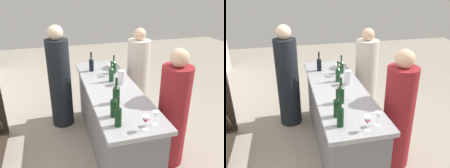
% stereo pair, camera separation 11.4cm
% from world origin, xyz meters
% --- Properties ---
extents(ground_plane, '(12.00, 12.00, 0.00)m').
position_xyz_m(ground_plane, '(0.00, 0.00, 0.00)').
color(ground_plane, '#9E9384').
extents(bar_counter, '(2.23, 0.68, 0.94)m').
position_xyz_m(bar_counter, '(0.00, 0.00, 0.47)').
color(bar_counter, slate).
rests_on(bar_counter, ground).
extents(wine_bottle_leftmost_dark_green, '(0.07, 0.07, 0.31)m').
position_xyz_m(wine_bottle_leftmost_dark_green, '(-0.88, 0.18, 1.06)').
color(wine_bottle_leftmost_dark_green, black).
rests_on(wine_bottle_leftmost_dark_green, bar_counter).
extents(wine_bottle_second_left_dark_green, '(0.08, 0.08, 0.31)m').
position_xyz_m(wine_bottle_second_left_dark_green, '(-0.70, 0.17, 1.05)').
color(wine_bottle_second_left_dark_green, black).
rests_on(wine_bottle_second_left_dark_green, bar_counter).
extents(wine_bottle_center_dark_green, '(0.08, 0.08, 0.31)m').
position_xyz_m(wine_bottle_center_dark_green, '(-0.42, 0.06, 1.05)').
color(wine_bottle_center_dark_green, black).
rests_on(wine_bottle_center_dark_green, bar_counter).
extents(wine_bottle_second_right_olive_green, '(0.07, 0.07, 0.30)m').
position_xyz_m(wine_bottle_second_right_olive_green, '(0.20, -0.05, 1.05)').
color(wine_bottle_second_right_olive_green, '#193D1E').
rests_on(wine_bottle_second_right_olive_green, bar_counter).
extents(wine_bottle_rightmost_olive_green, '(0.07, 0.07, 0.28)m').
position_xyz_m(wine_bottle_rightmost_olive_green, '(0.51, -0.17, 1.04)').
color(wine_bottle_rightmost_olive_green, '#193D1E').
rests_on(wine_bottle_rightmost_olive_green, bar_counter).
extents(wine_bottle_far_right_near_black, '(0.07, 0.07, 0.30)m').
position_xyz_m(wine_bottle_far_right_near_black, '(0.69, 0.14, 1.05)').
color(wine_bottle_far_right_near_black, black).
rests_on(wine_bottle_far_right_near_black, bar_counter).
extents(wine_glass_near_left, '(0.07, 0.07, 0.15)m').
position_xyz_m(wine_glass_near_left, '(-0.95, -0.17, 1.04)').
color(wine_glass_near_left, white).
rests_on(wine_glass_near_left, bar_counter).
extents(wine_glass_near_center, '(0.07, 0.07, 0.17)m').
position_xyz_m(wine_glass_near_center, '(0.41, -0.09, 1.06)').
color(wine_glass_near_center, white).
rests_on(wine_glass_near_center, bar_counter).
extents(wine_glass_near_right, '(0.06, 0.06, 0.16)m').
position_xyz_m(wine_glass_near_right, '(-1.01, -0.05, 1.04)').
color(wine_glass_near_right, white).
rests_on(wine_glass_near_right, bar_counter).
extents(water_pitcher, '(0.10, 0.10, 0.20)m').
position_xyz_m(water_pitcher, '(0.08, -0.16, 1.03)').
color(water_pitcher, silver).
rests_on(water_pitcher, bar_counter).
extents(person_left_guest, '(0.44, 0.44, 1.55)m').
position_xyz_m(person_left_guest, '(-0.49, -0.65, 0.71)').
color(person_left_guest, maroon).
rests_on(person_left_guest, ground).
extents(person_center_guest, '(0.40, 0.40, 1.55)m').
position_xyz_m(person_center_guest, '(0.75, -0.66, 0.71)').
color(person_center_guest, beige).
rests_on(person_center_guest, ground).
extents(person_right_guest, '(0.42, 0.42, 1.65)m').
position_xyz_m(person_right_guest, '(0.81, 0.64, 0.77)').
color(person_right_guest, black).
rests_on(person_right_guest, ground).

